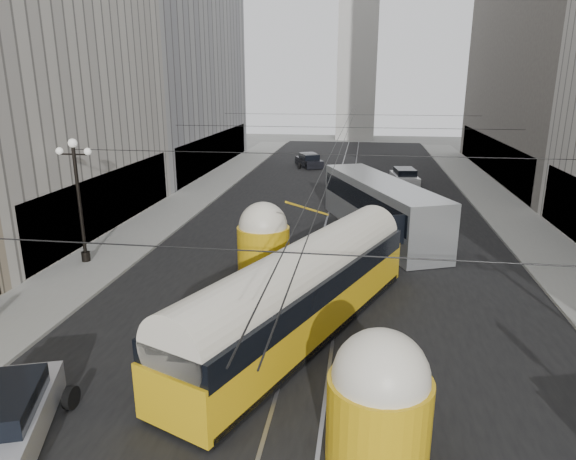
% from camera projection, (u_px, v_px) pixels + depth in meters
% --- Properties ---
extents(road, '(20.00, 85.00, 0.02)m').
position_uv_depth(road, '(340.00, 207.00, 38.97)').
color(road, black).
rests_on(road, ground).
extents(sidewalk_left, '(4.00, 72.00, 0.15)m').
position_uv_depth(sidewalk_left, '(202.00, 191.00, 43.95)').
color(sidewalk_left, gray).
rests_on(sidewalk_left, ground).
extents(sidewalk_right, '(4.00, 72.00, 0.15)m').
position_uv_depth(sidewalk_right, '(494.00, 201.00, 40.58)').
color(sidewalk_right, gray).
rests_on(sidewalk_right, ground).
extents(rail_left, '(0.12, 85.00, 0.04)m').
position_uv_depth(rail_left, '(330.00, 207.00, 39.07)').
color(rail_left, gray).
rests_on(rail_left, ground).
extents(rail_right, '(0.12, 85.00, 0.04)m').
position_uv_depth(rail_right, '(350.00, 207.00, 38.86)').
color(rail_right, gray).
rests_on(rail_right, ground).
extents(building_left_far, '(12.60, 28.60, 28.60)m').
position_uv_depth(building_left_far, '(156.00, 28.00, 52.45)').
color(building_left_far, '#999999').
rests_on(building_left_far, ground).
extents(distant_tower, '(6.00, 6.00, 31.36)m').
position_uv_depth(distant_tower, '(358.00, 42.00, 79.82)').
color(distant_tower, '#B2AFA8').
rests_on(distant_tower, ground).
extents(lamppost_left_mid, '(1.86, 0.44, 6.37)m').
position_uv_depth(lamppost_left_mid, '(79.00, 194.00, 25.92)').
color(lamppost_left_mid, black).
rests_on(lamppost_left_mid, sidewalk_left).
extents(catenary, '(25.00, 72.00, 0.23)m').
position_uv_depth(catenary, '(344.00, 130.00, 36.33)').
color(catenary, black).
rests_on(catenary, ground).
extents(streetcar, '(8.01, 15.35, 3.61)m').
position_uv_depth(streetcar, '(302.00, 291.00, 19.04)').
color(streetcar, gold).
rests_on(streetcar, ground).
extents(city_bus, '(7.56, 13.73, 3.36)m').
position_uv_depth(city_bus, '(380.00, 205.00, 31.70)').
color(city_bus, '#AEB1B3').
rests_on(city_bus, ground).
extents(sedan_silver, '(3.48, 5.22, 1.53)m').
position_uv_depth(sedan_silver, '(4.00, 420.00, 13.50)').
color(sedan_silver, silver).
rests_on(sedan_silver, ground).
extents(sedan_white_far, '(2.53, 4.90, 1.48)m').
position_uv_depth(sedan_white_far, '(405.00, 177.00, 47.15)').
color(sedan_white_far, white).
rests_on(sedan_white_far, ground).
extents(sedan_dark_far, '(3.61, 5.01, 1.46)m').
position_uv_depth(sedan_dark_far, '(309.00, 161.00, 56.73)').
color(sedan_dark_far, black).
rests_on(sedan_dark_far, ground).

